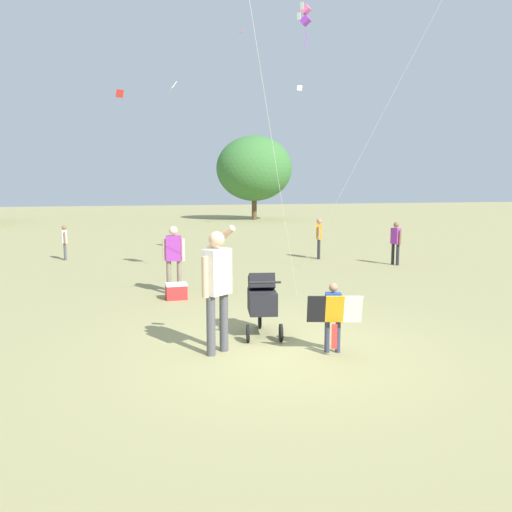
% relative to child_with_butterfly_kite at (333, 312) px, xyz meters
% --- Properties ---
extents(ground_plane, '(120.00, 120.00, 0.00)m').
position_rel_child_with_butterfly_kite_xyz_m(ground_plane, '(-0.74, 0.48, -0.62)').
color(ground_plane, '#938E5B').
extents(treeline_distant, '(32.43, 8.14, 6.24)m').
position_rel_child_with_butterfly_kite_xyz_m(treeline_distant, '(-7.75, 30.71, 3.09)').
color(treeline_distant, brown).
rests_on(treeline_distant, ground).
extents(child_with_butterfly_kite, '(0.79, 0.46, 1.03)m').
position_rel_child_with_butterfly_kite_xyz_m(child_with_butterfly_kite, '(0.00, 0.00, 0.00)').
color(child_with_butterfly_kite, '#33384C').
rests_on(child_with_butterfly_kite, ground).
extents(person_adult_flyer, '(0.55, 0.71, 1.86)m').
position_rel_child_with_butterfly_kite_xyz_m(person_adult_flyer, '(-1.61, 0.48, 0.45)').
color(person_adult_flyer, '#4C4C51').
rests_on(person_adult_flyer, ground).
extents(stroller, '(0.66, 1.12, 1.03)m').
position_rel_child_with_butterfly_kite_xyz_m(stroller, '(-0.71, 1.21, -0.01)').
color(stroller, black).
rests_on(stroller, ground).
extents(kite_orange_delta, '(2.43, 3.64, 7.52)m').
position_rel_child_with_butterfly_kite_xyz_m(kite_orange_delta, '(2.63, 7.82, 6.50)').
color(kite_orange_delta, pink).
rests_on(kite_orange_delta, ground).
extents(distant_kites_cluster, '(25.22, 13.00, 10.71)m').
position_rel_child_with_butterfly_kite_xyz_m(distant_kites_cluster, '(-6.14, 23.28, 8.82)').
color(distant_kites_cluster, white).
extents(person_red_shirt, '(0.48, 0.27, 1.53)m').
position_rel_child_with_butterfly_kite_xyz_m(person_red_shirt, '(-1.65, 4.93, 0.28)').
color(person_red_shirt, '#7F705B').
rests_on(person_red_shirt, ground).
extents(person_sitting_far, '(0.28, 0.40, 1.35)m').
position_rel_child_with_butterfly_kite_xyz_m(person_sitting_far, '(3.76, 9.38, 0.17)').
color(person_sitting_far, '#232328').
rests_on(person_sitting_far, ground).
extents(person_couple_left, '(0.18, 0.37, 1.14)m').
position_rel_child_with_butterfly_kite_xyz_m(person_couple_left, '(-4.38, 11.46, 0.05)').
color(person_couple_left, '#4C4C51').
rests_on(person_couple_left, ground).
extents(person_kid_running, '(0.24, 0.42, 1.33)m').
position_rel_child_with_butterfly_kite_xyz_m(person_kid_running, '(5.48, 7.44, 0.16)').
color(person_kid_running, '#232328').
rests_on(person_kid_running, ground).
extents(cooler_box, '(0.45, 0.33, 0.35)m').
position_rel_child_with_butterfly_kite_xyz_m(cooler_box, '(-1.69, 4.34, -0.44)').
color(cooler_box, red).
rests_on(cooler_box, ground).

